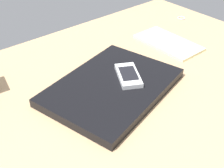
{
  "coord_description": "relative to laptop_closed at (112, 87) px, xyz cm",
  "views": [
    {
      "loc": [
        -36.6,
        -43.1,
        47.27
      ],
      "look_at": [
        1.45,
        2.09,
        5.0
      ],
      "focal_mm": 47.31,
      "sensor_mm": 36.0,
      "label": 1
    }
  ],
  "objects": [
    {
      "name": "notepad",
      "position": [
        29.72,
        7.54,
        -0.71
      ],
      "size": [
        11.17,
        20.99,
        0.8
      ],
      "primitive_type": "cube",
      "rotation": [
        0.0,
        0.0,
        -0.01
      ],
      "color": "#F2EDB2",
      "rests_on": "desk_surface"
    },
    {
      "name": "laptop_closed",
      "position": [
        0.0,
        0.0,
        0.0
      ],
      "size": [
        37.28,
        30.64,
        2.21
      ],
      "primitive_type": "cube",
      "rotation": [
        0.0,
        0.0,
        0.25
      ],
      "color": "black",
      "rests_on": "desk_surface"
    },
    {
      "name": "key_ring",
      "position": [
        48.9,
        17.77,
        -0.93
      ],
      "size": [
        2.99,
        2.99,
        0.36
      ],
      "primitive_type": "torus",
      "color": "silver",
      "rests_on": "desk_surface"
    },
    {
      "name": "cell_phone_on_laptop",
      "position": [
        4.83,
        -0.67,
        1.74
      ],
      "size": [
        9.42,
        11.38,
        1.33
      ],
      "color": "silver",
      "rests_on": "laptop_closed"
    },
    {
      "name": "desk_surface",
      "position": [
        -1.45,
        -2.09,
        -2.61
      ],
      "size": [
        120.0,
        80.0,
        3.0
      ],
      "primitive_type": "cube",
      "color": "tan",
      "rests_on": "ground"
    }
  ]
}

